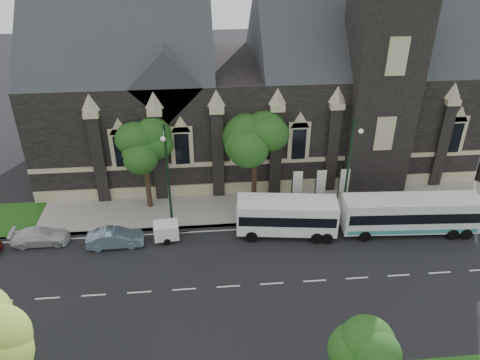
{
  "coord_description": "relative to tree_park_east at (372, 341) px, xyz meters",
  "views": [
    {
      "loc": [
        -1.46,
        -24.08,
        22.23
      ],
      "look_at": [
        1.36,
        6.0,
        4.88
      ],
      "focal_mm": 35.13,
      "sensor_mm": 36.0,
      "label": 1
    }
  ],
  "objects": [
    {
      "name": "banner_flag_right",
      "position": [
        4.11,
        18.32,
        -2.24
      ],
      "size": [
        0.9,
        0.1,
        4.0
      ],
      "color": "black",
      "rests_on": "ground"
    },
    {
      "name": "street_lamp_mid",
      "position": [
        -10.18,
        16.42,
        0.49
      ],
      "size": [
        0.36,
        1.88,
        9.0
      ],
      "color": "black",
      "rests_on": "ground"
    },
    {
      "name": "sidewalk",
      "position": [
        -6.18,
        18.82,
        -4.54
      ],
      "size": [
        80.0,
        5.0,
        0.15
      ],
      "primitive_type": "cube",
      "color": "gray",
      "rests_on": "ground"
    },
    {
      "name": "tour_coach",
      "position": [
        8.47,
        14.31,
        -2.93
      ],
      "size": [
        10.7,
        2.99,
        3.09
      ],
      "rotation": [
        0.0,
        0.0,
        -0.06
      ],
      "color": "silver",
      "rests_on": "ground"
    },
    {
      "name": "ground",
      "position": [
        -6.18,
        9.32,
        -4.62
      ],
      "size": [
        160.0,
        160.0,
        0.0
      ],
      "primitive_type": "plane",
      "color": "black",
      "rests_on": "ground"
    },
    {
      "name": "car_far_white",
      "position": [
        -20.16,
        15.52,
        -3.99
      ],
      "size": [
        4.35,
        1.84,
        1.25
      ],
      "primitive_type": "imported",
      "rotation": [
        0.0,
        0.0,
        1.59
      ],
      "color": "silver",
      "rests_on": "ground"
    },
    {
      "name": "banner_flag_left",
      "position": [
        0.11,
        18.32,
        -2.24
      ],
      "size": [
        0.9,
        0.1,
        4.0
      ],
      "color": "black",
      "rests_on": "ground"
    },
    {
      "name": "tree_park_east",
      "position": [
        0.0,
        0.0,
        0.0
      ],
      "size": [
        3.4,
        3.4,
        6.28
      ],
      "color": "black",
      "rests_on": "ground"
    },
    {
      "name": "shuttle_bus",
      "position": [
        -1.17,
        15.02,
        -2.9
      ],
      "size": [
        7.95,
        3.54,
        2.97
      ],
      "rotation": [
        0.0,
        0.0,
        -0.13
      ],
      "color": "white",
      "rests_on": "ground"
    },
    {
      "name": "tree_walk_left",
      "position": [
        -11.97,
        20.03,
        1.12
      ],
      "size": [
        3.91,
        3.91,
        7.64
      ],
      "color": "black",
      "rests_on": "ground"
    },
    {
      "name": "museum",
      "position": [
        -1.06,
        28.1,
        3.55
      ],
      "size": [
        40.0,
        17.7,
        29.9
      ],
      "color": "black",
      "rests_on": "ground"
    },
    {
      "name": "tree_walk_right",
      "position": [
        -2.96,
        20.04,
        1.2
      ],
      "size": [
        4.08,
        4.08,
        7.8
      ],
      "color": "black",
      "rests_on": "ground"
    },
    {
      "name": "sedan",
      "position": [
        -14.39,
        14.66,
        -3.92
      ],
      "size": [
        4.27,
        1.62,
        1.39
      ],
      "primitive_type": "imported",
      "rotation": [
        0.0,
        0.0,
        1.61
      ],
      "color": "slate",
      "rests_on": "ground"
    },
    {
      "name": "banner_flag_center",
      "position": [
        2.11,
        18.32,
        -2.24
      ],
      "size": [
        0.9,
        0.1,
        4.0
      ],
      "color": "black",
      "rests_on": "ground"
    },
    {
      "name": "street_lamp_near",
      "position": [
        3.82,
        16.42,
        0.49
      ],
      "size": [
        0.36,
        1.88,
        9.0
      ],
      "color": "black",
      "rests_on": "ground"
    },
    {
      "name": "box_trailer",
      "position": [
        -10.56,
        15.08,
        -3.79
      ],
      "size": [
        2.78,
        1.64,
        1.45
      ],
      "rotation": [
        0.0,
        0.0,
        0.1
      ],
      "color": "white",
      "rests_on": "ground"
    }
  ]
}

